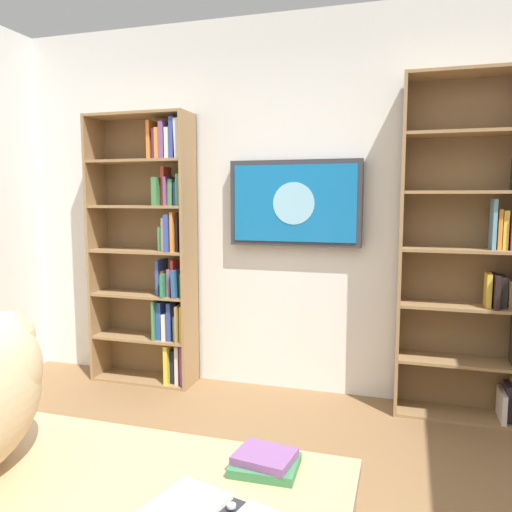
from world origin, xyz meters
TOP-DOWN VIEW (x-y plane):
  - wall_back at (0.00, -2.23)m, footprint 4.52×0.06m
  - bookshelf_left at (-1.26, -2.06)m, footprint 0.88×0.28m
  - bookshelf_right at (1.06, -2.06)m, footprint 0.80×0.28m
  - wall_mounted_tv at (0.00, -2.15)m, footprint 0.94×0.07m
  - desk_book_stack at (-0.44, 0.20)m, footprint 0.17×0.14m

SIDE VIEW (x-z plane):
  - desk_book_stack at x=-0.44m, z-range 0.74..0.79m
  - bookshelf_right at x=1.06m, z-range 0.00..2.03m
  - bookshelf_left at x=-1.26m, z-range 0.00..2.18m
  - wall_back at x=0.00m, z-range 0.00..2.70m
  - wall_mounted_tv at x=0.00m, z-range 1.07..1.68m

